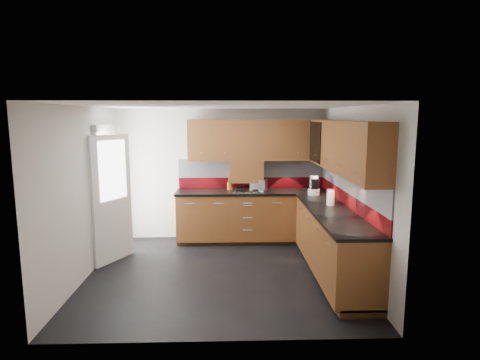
{
  "coord_description": "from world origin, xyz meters",
  "views": [
    {
      "loc": [
        0.1,
        -5.56,
        2.25
      ],
      "look_at": [
        0.3,
        0.65,
        1.27
      ],
      "focal_mm": 30.0,
      "sensor_mm": 36.0,
      "label": 1
    }
  ],
  "objects_px": {
    "gas_hob": "(247,190)",
    "food_processor": "(314,186)",
    "utensil_pot": "(230,185)",
    "toaster": "(259,185)"
  },
  "relations": [
    {
      "from": "toaster",
      "to": "food_processor",
      "type": "distance_m",
      "value": 1.02
    },
    {
      "from": "gas_hob",
      "to": "utensil_pot",
      "type": "xyz_separation_m",
      "value": [
        -0.3,
        0.17,
        0.08
      ]
    },
    {
      "from": "gas_hob",
      "to": "utensil_pot",
      "type": "distance_m",
      "value": 0.36
    },
    {
      "from": "food_processor",
      "to": "toaster",
      "type": "bearing_deg",
      "value": 151.88
    },
    {
      "from": "toaster",
      "to": "food_processor",
      "type": "relative_size",
      "value": 1.01
    },
    {
      "from": "gas_hob",
      "to": "food_processor",
      "type": "relative_size",
      "value": 1.69
    },
    {
      "from": "toaster",
      "to": "food_processor",
      "type": "bearing_deg",
      "value": -28.12
    },
    {
      "from": "gas_hob",
      "to": "toaster",
      "type": "bearing_deg",
      "value": 22.94
    },
    {
      "from": "gas_hob",
      "to": "food_processor",
      "type": "distance_m",
      "value": 1.19
    },
    {
      "from": "utensil_pot",
      "to": "food_processor",
      "type": "relative_size",
      "value": 1.18
    }
  ]
}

